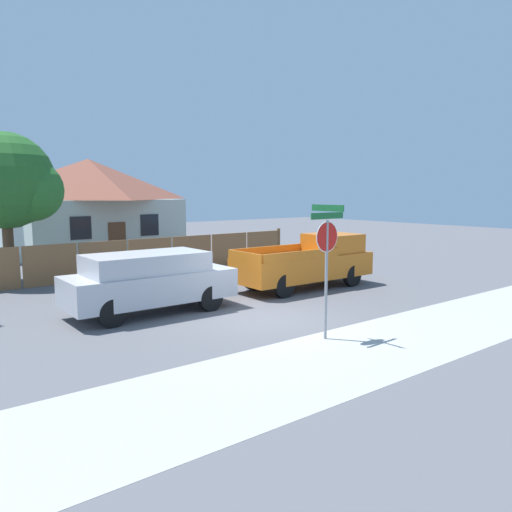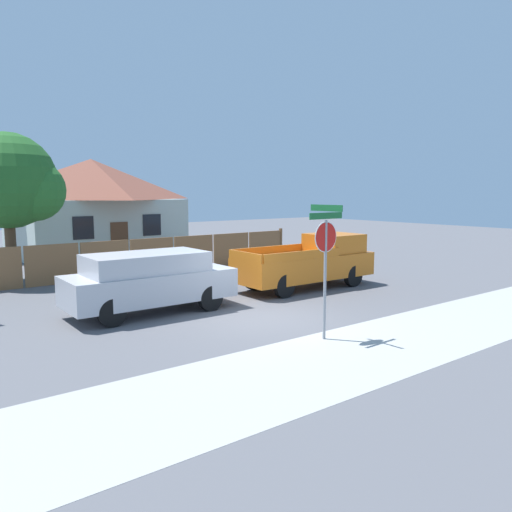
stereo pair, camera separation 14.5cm
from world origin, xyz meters
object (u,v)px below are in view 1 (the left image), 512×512
object	(u,v)px
orange_pickup	(309,262)
oak_tree	(10,183)
house	(90,206)
red_suv	(150,280)
stop_sign	(327,248)

from	to	relation	value
orange_pickup	oak_tree	bearing A→B (deg)	137.37
house	orange_pickup	size ratio (longest dim) A/B	1.58
house	oak_tree	xyz separation A→B (m)	(-5.36, -6.54, 1.09)
oak_tree	orange_pickup	world-z (taller)	oak_tree
house	oak_tree	bearing A→B (deg)	-129.35
oak_tree	red_suv	world-z (taller)	oak_tree
house	stop_sign	xyz separation A→B (m)	(-1.37, -19.27, -0.54)
red_suv	stop_sign	xyz separation A→B (m)	(2.12, -4.96, 1.23)
orange_pickup	house	bearing A→B (deg)	102.09
oak_tree	stop_sign	distance (m)	13.44
oak_tree	orange_pickup	distance (m)	11.69
oak_tree	stop_sign	xyz separation A→B (m)	(3.99, -12.73, -1.63)
red_suv	orange_pickup	xyz separation A→B (m)	(6.36, -0.00, -0.03)
house	orange_pickup	bearing A→B (deg)	-78.66
oak_tree	red_suv	distance (m)	8.50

